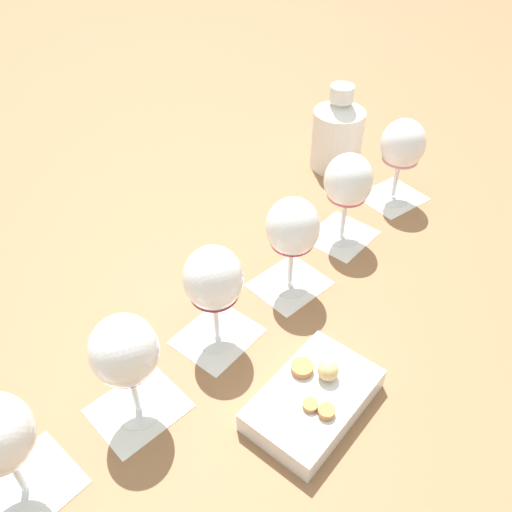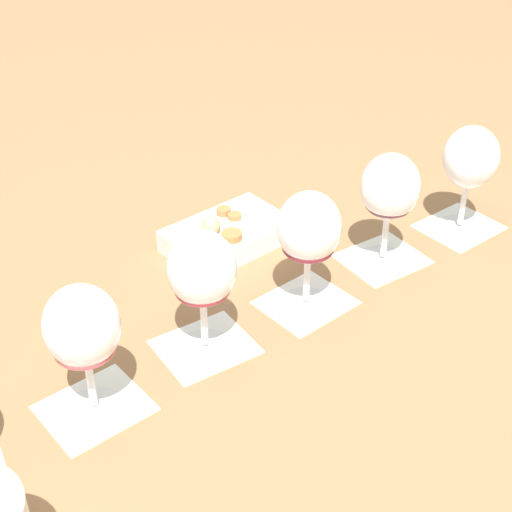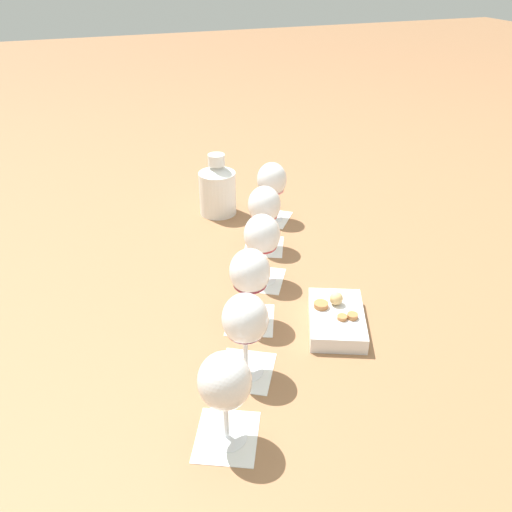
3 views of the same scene
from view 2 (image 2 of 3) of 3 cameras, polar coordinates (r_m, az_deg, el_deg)
name	(u,v)px [view 2 (image 2 of 3)]	position (r m, az deg, el deg)	size (l,w,h in m)	color
ground_plane	(256,327)	(1.01, 0.00, -5.16)	(8.00, 8.00, 0.00)	#936642
tasting_card_1	(95,408)	(0.92, -11.65, -10.76)	(0.14, 0.14, 0.00)	white
tasting_card_2	(205,346)	(0.98, -3.71, -6.58)	(0.15, 0.14, 0.00)	white
tasting_card_3	(306,302)	(1.05, 3.63, -3.38)	(0.14, 0.13, 0.00)	white
tasting_card_4	(382,259)	(1.14, 9.18, -0.18)	(0.15, 0.14, 0.00)	white
tasting_card_5	(459,227)	(1.24, 14.56, 2.08)	(0.14, 0.14, 0.00)	white
wine_glass_1	(83,332)	(0.84, -12.50, -5.41)	(0.08, 0.08, 0.16)	white
wine_glass_2	(202,274)	(0.91, -3.97, -1.30)	(0.08, 0.08, 0.16)	white
wine_glass_3	(309,232)	(0.98, 3.86, 1.73)	(0.08, 0.08, 0.16)	white
wine_glass_4	(390,192)	(1.09, 9.70, 4.63)	(0.08, 0.08, 0.16)	white
wine_glass_5	(470,162)	(1.19, 15.31, 6.59)	(0.08, 0.08, 0.16)	white
snack_dish	(227,235)	(1.15, -2.12, 1.55)	(0.21, 0.17, 0.06)	silver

